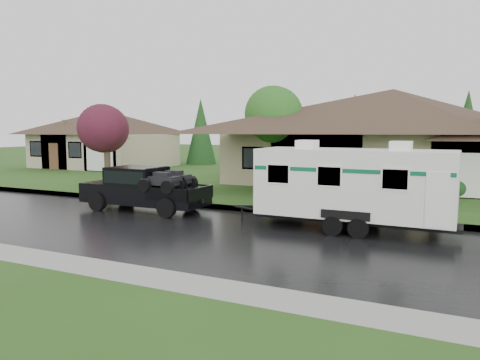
{
  "coord_description": "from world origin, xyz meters",
  "views": [
    {
      "loc": [
        6.11,
        -15.18,
        3.45
      ],
      "look_at": [
        -2.26,
        2.0,
        1.32
      ],
      "focal_mm": 35.0,
      "sensor_mm": 36.0,
      "label": 1
    }
  ],
  "objects": [
    {
      "name": "ground",
      "position": [
        0.0,
        0.0,
        0.0
      ],
      "size": [
        140.0,
        140.0,
        0.0
      ],
      "primitive_type": "plane",
      "color": "#284C17",
      "rests_on": "ground"
    },
    {
      "name": "lawn",
      "position": [
        0.0,
        15.0,
        0.07
      ],
      "size": [
        140.0,
        26.0,
        0.15
      ],
      "primitive_type": "cube",
      "color": "#284C17",
      "rests_on": "ground"
    },
    {
      "name": "house_main",
      "position": [
        2.29,
        13.84,
        3.59
      ],
      "size": [
        19.44,
        10.8,
        6.9
      ],
      "color": "gray",
      "rests_on": "lawn"
    },
    {
      "name": "house_far",
      "position": [
        -21.78,
        15.85,
        2.97
      ],
      "size": [
        10.8,
        8.64,
        5.8
      ],
      "color": "tan",
      "rests_on": "lawn"
    },
    {
      "name": "curb",
      "position": [
        0.0,
        2.25,
        0.07
      ],
      "size": [
        140.0,
        0.5,
        0.15
      ],
      "primitive_type": "cube",
      "color": "gray",
      "rests_on": "ground"
    },
    {
      "name": "travel_trailer",
      "position": [
        2.73,
        0.46,
        1.61
      ],
      "size": [
        6.77,
        2.38,
        3.04
      ],
      "color": "white",
      "rests_on": "ground"
    },
    {
      "name": "pickup_truck",
      "position": [
        -6.07,
        0.46,
        0.98
      ],
      "size": [
        5.49,
        2.08,
        1.83
      ],
      "color": "black",
      "rests_on": "ground"
    },
    {
      "name": "shrub_row",
      "position": [
        2.0,
        9.3,
        0.65
      ],
      "size": [
        13.6,
        1.0,
        1.0
      ],
      "color": "#143814",
      "rests_on": "lawn"
    },
    {
      "name": "tree_left_green",
      "position": [
        -3.76,
        9.48,
        4.03
      ],
      "size": [
        3.38,
        3.38,
        5.6
      ],
      "color": "#382B1E",
      "rests_on": "lawn"
    },
    {
      "name": "road",
      "position": [
        0.0,
        -2.0,
        0.01
      ],
      "size": [
        140.0,
        8.0,
        0.01
      ],
      "primitive_type": "cube",
      "color": "black",
      "rests_on": "ground"
    },
    {
      "name": "tree_red",
      "position": [
        -12.59,
        5.68,
        3.45
      ],
      "size": [
        2.88,
        2.88,
        4.77
      ],
      "color": "#382B1E",
      "rests_on": "lawn"
    }
  ]
}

